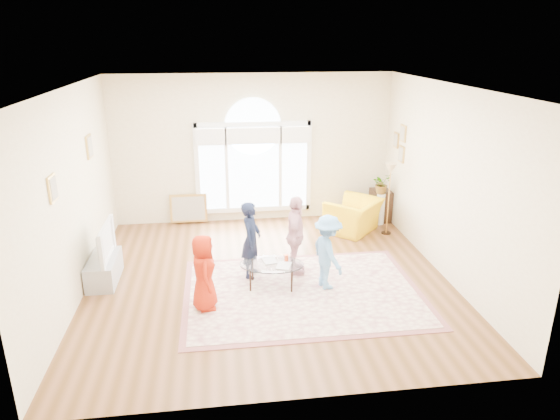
{
  "coord_description": "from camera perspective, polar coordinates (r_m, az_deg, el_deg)",
  "views": [
    {
      "loc": [
        -0.81,
        -7.58,
        3.92
      ],
      "look_at": [
        0.23,
        0.3,
        1.13
      ],
      "focal_mm": 32.0,
      "sensor_mm": 36.0,
      "label": 1
    }
  ],
  "objects": [
    {
      "name": "floor_lamp",
      "position": [
        10.31,
        12.51,
        4.02
      ],
      "size": [
        0.29,
        0.29,
        1.51
      ],
      "color": "black",
      "rests_on": "ground"
    },
    {
      "name": "child_blue",
      "position": [
        8.06,
        5.47,
        -4.81
      ],
      "size": [
        0.65,
        0.89,
        1.24
      ],
      "primitive_type": "imported",
      "rotation": [
        0.0,
        0.0,
        1.83
      ],
      "color": "#619EDA",
      "rests_on": "area_rug"
    },
    {
      "name": "tv_console",
      "position": [
        8.93,
        -19.46,
        -6.43
      ],
      "size": [
        0.45,
        1.0,
        0.42
      ],
      "primitive_type": "cube",
      "color": "#9B9EA3",
      "rests_on": "ground"
    },
    {
      "name": "potted_plant",
      "position": [
        10.93,
        11.54,
        2.99
      ],
      "size": [
        0.5,
        0.48,
        0.44
      ],
      "primitive_type": "imported",
      "rotation": [
        0.0,
        0.0,
        0.41
      ],
      "color": "#33722D",
      "rests_on": "plant_pedestal"
    },
    {
      "name": "side_cabinet",
      "position": [
        11.32,
        11.38,
        0.54
      ],
      "size": [
        0.4,
        0.5,
        0.7
      ],
      "primitive_type": "cube",
      "color": "black",
      "rests_on": "ground"
    },
    {
      "name": "plant_pedestal",
      "position": [
        11.1,
        11.35,
        0.16
      ],
      "size": [
        0.2,
        0.2,
        0.7
      ],
      "primitive_type": "cylinder",
      "color": "white",
      "rests_on": "ground"
    },
    {
      "name": "room_shell",
      "position": [
        10.71,
        -2.96,
        6.6
      ],
      "size": [
        6.0,
        6.0,
        6.0
      ],
      "color": "beige",
      "rests_on": "ground"
    },
    {
      "name": "ground",
      "position": [
        8.57,
        -1.28,
        -7.9
      ],
      "size": [
        6.0,
        6.0,
        0.0
      ],
      "primitive_type": "plane",
      "color": "#563516",
      "rests_on": "ground"
    },
    {
      "name": "child_red",
      "position": [
        7.52,
        -8.71,
        -7.07
      ],
      "size": [
        0.42,
        0.6,
        1.17
      ],
      "primitive_type": "imported",
      "rotation": [
        0.0,
        0.0,
        1.66
      ],
      "color": "#B3220C",
      "rests_on": "area_rug"
    },
    {
      "name": "television",
      "position": [
        8.73,
        -19.78,
        -3.43
      ],
      "size": [
        0.17,
        1.03,
        0.59
      ],
      "color": "black",
      "rests_on": "tv_console"
    },
    {
      "name": "rug_border",
      "position": [
        8.16,
        2.61,
        -9.36
      ],
      "size": [
        3.8,
        2.8,
        0.01
      ],
      "primitive_type": "cube",
      "color": "#915352",
      "rests_on": "ground"
    },
    {
      "name": "leaning_picture",
      "position": [
        11.21,
        -10.3,
        -1.49
      ],
      "size": [
        0.8,
        0.14,
        0.62
      ],
      "primitive_type": "cube",
      "rotation": [
        -0.14,
        0.0,
        0.0
      ],
      "color": "tan",
      "rests_on": "ground"
    },
    {
      "name": "coffee_table",
      "position": [
        8.15,
        -0.96,
        -6.29
      ],
      "size": [
        1.14,
        0.84,
        0.54
      ],
      "rotation": [
        0.0,
        0.0,
        -0.17
      ],
      "color": "silver",
      "rests_on": "ground"
    },
    {
      "name": "armchair",
      "position": [
        10.58,
        8.39,
        -0.65
      ],
      "size": [
        1.41,
        1.41,
        0.69
      ],
      "primitive_type": "imported",
      "rotation": [
        0.0,
        0.0,
        3.96
      ],
      "color": "yellow",
      "rests_on": "ground"
    },
    {
      "name": "child_pink",
      "position": [
        8.49,
        1.79,
        -2.92
      ],
      "size": [
        0.49,
        0.86,
        1.38
      ],
      "primitive_type": "imported",
      "rotation": [
        0.0,
        0.0,
        1.38
      ],
      "color": "#E3A5AF",
      "rests_on": "area_rug"
    },
    {
      "name": "area_rug",
      "position": [
        8.16,
        2.61,
        -9.33
      ],
      "size": [
        3.6,
        2.6,
        0.02
      ],
      "primitive_type": "cube",
      "color": "beige",
      "rests_on": "ground"
    },
    {
      "name": "child_navy",
      "position": [
        8.4,
        -3.32,
        -3.4
      ],
      "size": [
        0.46,
        0.56,
        1.32
      ],
      "primitive_type": "imported",
      "rotation": [
        0.0,
        0.0,
        1.23
      ],
      "color": "#141A31",
      "rests_on": "area_rug"
    }
  ]
}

